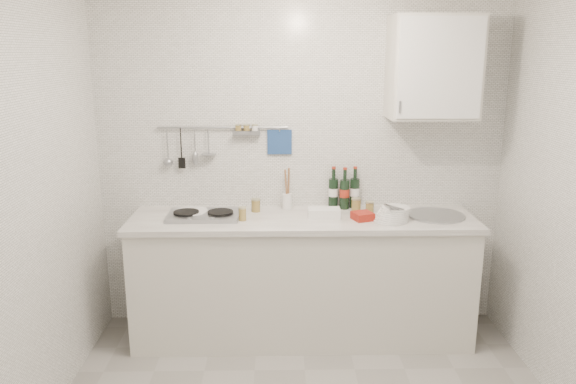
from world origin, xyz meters
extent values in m
cube|color=silver|center=(0.00, 1.40, 1.25)|extent=(3.00, 0.02, 2.50)
cube|color=silver|center=(-1.50, 0.00, 1.25)|extent=(0.02, 2.80, 2.50)
cube|color=beige|center=(0.00, 1.10, 0.44)|extent=(2.40, 0.60, 0.88)
cube|color=white|center=(0.00, 1.10, 0.90)|extent=(2.44, 0.64, 0.04)
cube|color=black|center=(0.00, 1.12, 0.05)|extent=(2.34, 0.52, 0.10)
cube|color=#93969B|center=(-0.70, 1.10, 0.94)|extent=(0.50, 0.32, 0.03)
cylinder|color=black|center=(-0.82, 1.10, 0.96)|extent=(0.18, 0.18, 0.01)
cylinder|color=black|center=(-0.58, 1.10, 0.96)|extent=(0.18, 0.18, 0.01)
cylinder|color=#93969B|center=(0.95, 1.10, 0.93)|extent=(0.40, 0.40, 0.02)
cylinder|color=#93969B|center=(0.95, 1.10, 0.87)|extent=(0.34, 0.34, 0.10)
cylinder|color=#93969B|center=(-0.58, 1.37, 1.52)|extent=(0.95, 0.02, 0.02)
cube|color=navy|center=(-0.16, 1.39, 1.41)|extent=(0.18, 0.02, 0.18)
cube|color=beige|center=(0.90, 1.22, 1.95)|extent=(0.60, 0.35, 0.70)
cube|color=white|center=(0.90, 1.04, 1.95)|extent=(0.56, 0.01, 0.66)
cylinder|color=#93969B|center=(0.64, 1.03, 1.70)|extent=(0.01, 0.01, 0.08)
cylinder|color=#4E6AB2|center=(-0.80, 1.14, 0.93)|extent=(0.25, 0.25, 0.01)
cylinder|color=#4E6AB2|center=(-0.80, 1.14, 0.94)|extent=(0.24, 0.24, 0.01)
cylinder|color=#4E6AB2|center=(-0.79, 1.14, 0.95)|extent=(0.23, 0.23, 0.01)
cylinder|color=white|center=(0.60, 0.99, 0.93)|extent=(0.24, 0.24, 0.01)
cylinder|color=white|center=(0.61, 0.99, 0.94)|extent=(0.23, 0.23, 0.01)
cylinder|color=white|center=(0.61, 1.00, 0.95)|extent=(0.23, 0.23, 0.01)
cylinder|color=white|center=(0.62, 1.00, 0.96)|extent=(0.22, 0.22, 0.01)
cylinder|color=white|center=(0.62, 1.00, 0.97)|extent=(0.21, 0.21, 0.01)
cylinder|color=white|center=(0.63, 1.01, 0.99)|extent=(0.21, 0.21, 0.01)
cylinder|color=white|center=(0.64, 1.01, 1.00)|extent=(0.20, 0.20, 0.01)
cylinder|color=white|center=(0.64, 1.01, 1.01)|extent=(0.20, 0.20, 0.01)
cube|color=white|center=(0.15, 1.08, 0.95)|extent=(0.23, 0.11, 0.07)
cube|color=#AA2A12|center=(0.41, 1.02, 0.95)|extent=(0.17, 0.17, 0.05)
cylinder|color=white|center=(-0.10, 1.31, 0.98)|extent=(0.08, 0.08, 0.11)
cylinder|color=brown|center=(-0.10, 1.31, 1.12)|extent=(0.02, 0.06, 0.23)
cylinder|color=brown|center=(-0.11, 1.32, 1.11)|extent=(0.03, 0.04, 0.21)
cylinder|color=olive|center=(-0.34, 1.24, 0.96)|extent=(0.06, 0.06, 0.09)
cylinder|color=tan|center=(-0.34, 1.24, 1.01)|extent=(0.07, 0.07, 0.01)
cylinder|color=olive|center=(0.40, 1.24, 0.96)|extent=(0.07, 0.07, 0.09)
cylinder|color=tan|center=(0.40, 1.24, 1.01)|extent=(0.07, 0.07, 0.01)
cylinder|color=olive|center=(0.49, 1.20, 0.96)|extent=(0.06, 0.06, 0.07)
cylinder|color=tan|center=(0.49, 1.20, 1.00)|extent=(0.06, 0.06, 0.01)
cylinder|color=olive|center=(-0.42, 1.02, 0.96)|extent=(0.05, 0.05, 0.09)
cylinder|color=tan|center=(-0.42, 1.02, 1.01)|extent=(0.06, 0.06, 0.01)
camera|label=1|loc=(-0.17, -2.70, 2.06)|focal=35.00mm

